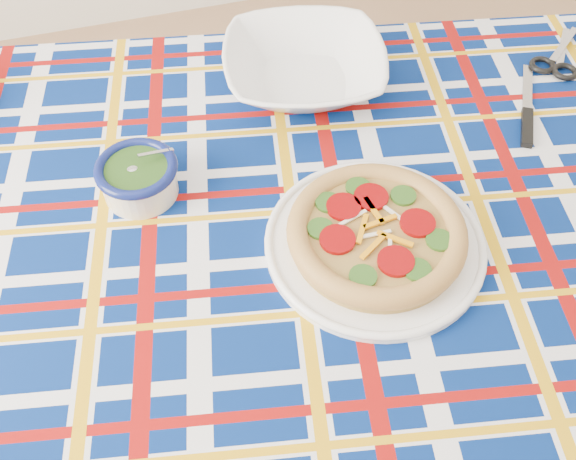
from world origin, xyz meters
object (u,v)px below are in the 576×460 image
object	(u,v)px
pesto_bowl	(138,176)
serving_bowl	(304,68)
dining_table	(249,269)
main_focaccia_plate	(376,233)

from	to	relation	value
pesto_bowl	serving_bowl	xyz separation A→B (m)	(0.35, 0.20, -0.00)
dining_table	pesto_bowl	world-z (taller)	pesto_bowl
dining_table	main_focaccia_plate	world-z (taller)	main_focaccia_plate
pesto_bowl	serving_bowl	bearing A→B (deg)	29.34
pesto_bowl	main_focaccia_plate	bearing A→B (deg)	-33.36
dining_table	pesto_bowl	bearing A→B (deg)	145.89
serving_bowl	pesto_bowl	bearing A→B (deg)	-150.66
dining_table	serving_bowl	size ratio (longest dim) A/B	6.18
pesto_bowl	serving_bowl	world-z (taller)	pesto_bowl
main_focaccia_plate	pesto_bowl	xyz separation A→B (m)	(-0.34, 0.22, 0.01)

